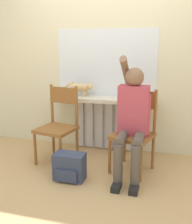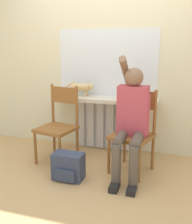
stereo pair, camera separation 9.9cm
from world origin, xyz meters
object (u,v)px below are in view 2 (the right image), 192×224
Objects in this scene: person at (132,117)px; backpack at (68,167)px; cat at (82,87)px; chair_right at (134,131)px; chair_left at (58,124)px.

person reaches higher than backpack.
cat reaches higher than backpack.
chair_right is at bearing 82.86° from person.
person is 0.89m from backpack.
chair_right reaches higher than backpack.
chair_right is (0.96, -0.00, 0.00)m from chair_left.
person reaches higher than chair_left.
chair_left is 0.96m from chair_right.
cat is (-0.80, 0.60, 0.21)m from person.
backpack is (0.31, -0.43, -0.34)m from chair_left.
chair_left is 0.65m from cat.
backpack is (-0.65, -0.43, -0.34)m from chair_right.
cat reaches higher than chair_left.
person is (0.94, -0.11, 0.20)m from chair_left.
backpack is at bearing -129.00° from chair_right.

